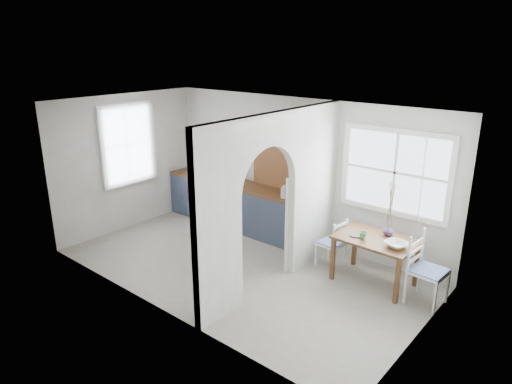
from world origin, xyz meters
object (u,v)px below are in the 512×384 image
Objects in this scene: dining_table at (374,261)px; vase at (388,230)px; kettle at (285,192)px; chair_left at (331,242)px; chair_right at (429,270)px.

dining_table is 0.50m from vase.
dining_table is at bearing 11.46° from kettle.
chair_left is 1.23m from kettle.
dining_table is 1.43× the size of chair_left.
chair_left is at bearing -170.68° from vase.
chair_left is 0.98m from vase.
dining_table is at bearing 91.72° from chair_left.
vase is at bearing 105.93° from chair_left.
chair_left is (-0.80, 0.07, 0.04)m from dining_table.
chair_right is 0.85m from vase.
chair_right is 6.23× the size of vase.
vase is (-0.75, 0.28, 0.30)m from chair_right.
chair_right is 4.62× the size of kettle.
vase is (0.88, 0.14, 0.40)m from chair_left.
vase reaches higher than dining_table.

